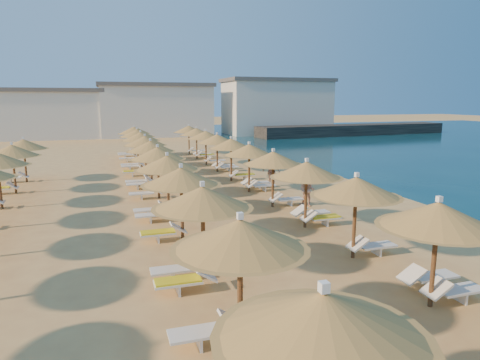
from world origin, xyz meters
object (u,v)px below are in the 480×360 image
object	(u,v)px
beachgoer_b	(307,190)
beachgoer_c	(271,172)
jetty	(354,130)
parasol_row_west	(162,159)
parasol_row_east	(260,155)

from	to	relation	value
beachgoer_b	beachgoer_c	bearing A→B (deg)	135.24
jetty	beachgoer_b	xyz separation A→B (m)	(-25.36, -36.13, 0.04)
jetty	beachgoer_c	world-z (taller)	beachgoer_c
jetty	beachgoer_c	size ratio (longest dim) A/B	16.52
jetty	parasol_row_west	size ratio (longest dim) A/B	0.72
jetty	parasol_row_west	xyz separation A→B (m)	(-31.98, -34.03, 1.57)
beachgoer_c	beachgoer_b	xyz separation A→B (m)	(-0.07, -4.86, -0.12)
parasol_row_west	parasol_row_east	bearing A→B (deg)	0.00
parasol_row_west	beachgoer_b	bearing A→B (deg)	-17.58
parasol_row_west	beachgoer_b	world-z (taller)	parasol_row_west
beachgoer_c	beachgoer_b	size ratio (longest dim) A/B	1.15
jetty	parasol_row_east	bearing A→B (deg)	-133.33
jetty	beachgoer_b	bearing A→B (deg)	-129.96
parasol_row_west	beachgoer_b	xyz separation A→B (m)	(6.62, -2.10, -1.53)
jetty	parasol_row_west	distance (m)	46.72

